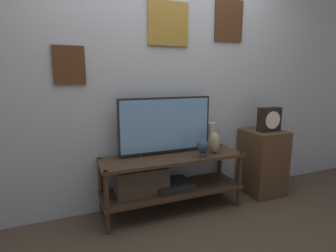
# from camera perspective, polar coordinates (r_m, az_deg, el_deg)

# --- Properties ---
(ground_plane) EXTENTS (12.00, 12.00, 0.00)m
(ground_plane) POSITION_cam_1_polar(r_m,az_deg,el_deg) (2.56, 3.23, -20.21)
(ground_plane) COLOR #4C3D2D
(wall_back) EXTENTS (6.40, 0.08, 2.70)m
(wall_back) POSITION_cam_1_polar(r_m,az_deg,el_deg) (2.66, -1.22, 11.65)
(wall_back) COLOR #B2BCC6
(wall_back) RESTS_ON ground_plane
(media_console) EXTENTS (1.38, 0.42, 0.56)m
(media_console) POSITION_cam_1_polar(r_m,az_deg,el_deg) (2.56, -1.58, -11.22)
(media_console) COLOR #422D1E
(media_console) RESTS_ON ground_plane
(television) EXTENTS (0.93, 0.05, 0.56)m
(television) POSITION_cam_1_polar(r_m,az_deg,el_deg) (2.54, -0.53, 0.21)
(television) COLOR black
(television) RESTS_ON media_console
(vase_urn_stoneware) EXTENTS (0.11, 0.13, 0.21)m
(vase_urn_stoneware) POSITION_cam_1_polar(r_m,az_deg,el_deg) (2.64, 10.05, -3.55)
(vase_urn_stoneware) COLOR tan
(vase_urn_stoneware) RESTS_ON media_console
(vase_tall_ceramic) EXTENTS (0.10, 0.10, 0.27)m
(vase_tall_ceramic) POSITION_cam_1_polar(r_m,az_deg,el_deg) (2.86, 9.31, -1.90)
(vase_tall_ceramic) COLOR beige
(vase_tall_ceramic) RESTS_ON media_console
(decorative_bust) EXTENTS (0.12, 0.12, 0.17)m
(decorative_bust) POSITION_cam_1_polar(r_m,az_deg,el_deg) (2.49, 7.55, -4.49)
(decorative_bust) COLOR #2D4251
(decorative_bust) RESTS_ON media_console
(side_table) EXTENTS (0.40, 0.42, 0.72)m
(side_table) POSITION_cam_1_polar(r_m,az_deg,el_deg) (3.17, 19.84, -7.35)
(side_table) COLOR #513823
(side_table) RESTS_ON ground_plane
(mantel_clock) EXTENTS (0.25, 0.11, 0.26)m
(mantel_clock) POSITION_cam_1_polar(r_m,az_deg,el_deg) (3.05, 21.19, 1.34)
(mantel_clock) COLOR black
(mantel_clock) RESTS_ON side_table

